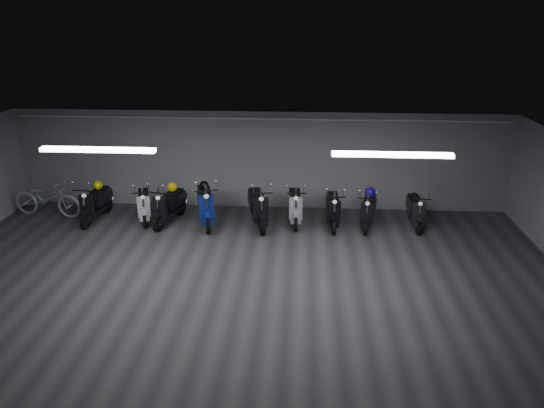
# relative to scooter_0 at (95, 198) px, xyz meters

# --- Properties ---
(floor) EXTENTS (14.00, 10.00, 0.01)m
(floor) POSITION_rel_scooter_0_xyz_m (4.39, -3.70, -0.66)
(floor) COLOR #343436
(floor) RESTS_ON ground
(ceiling) EXTENTS (14.00, 10.00, 0.01)m
(ceiling) POSITION_rel_scooter_0_xyz_m (4.39, -3.70, 2.15)
(ceiling) COLOR gray
(ceiling) RESTS_ON ground
(back_wall) EXTENTS (14.00, 0.01, 2.80)m
(back_wall) POSITION_rel_scooter_0_xyz_m (4.39, 1.31, 0.75)
(back_wall) COLOR gray
(back_wall) RESTS_ON ground
(fluor_strip_left) EXTENTS (2.40, 0.18, 0.08)m
(fluor_strip_left) POSITION_rel_scooter_0_xyz_m (1.39, -2.70, 2.09)
(fluor_strip_left) COLOR white
(fluor_strip_left) RESTS_ON ceiling
(fluor_strip_right) EXTENTS (2.40, 0.18, 0.08)m
(fluor_strip_right) POSITION_rel_scooter_0_xyz_m (7.39, -2.70, 2.09)
(fluor_strip_right) COLOR white
(fluor_strip_right) RESTS_ON ceiling
(conduit) EXTENTS (13.60, 0.05, 0.05)m
(conduit) POSITION_rel_scooter_0_xyz_m (4.39, 1.22, 1.97)
(conduit) COLOR white
(conduit) RESTS_ON back_wall
(scooter_0) EXTENTS (0.80, 1.82, 1.31)m
(scooter_0) POSITION_rel_scooter_0_xyz_m (0.00, 0.00, 0.00)
(scooter_0) COLOR black
(scooter_0) RESTS_ON floor
(scooter_2) EXTENTS (1.00, 1.73, 1.23)m
(scooter_2) POSITION_rel_scooter_0_xyz_m (1.32, 0.08, -0.04)
(scooter_2) COLOR silver
(scooter_2) RESTS_ON floor
(scooter_3) EXTENTS (1.04, 1.86, 1.32)m
(scooter_3) POSITION_rel_scooter_0_xyz_m (2.05, -0.07, 0.00)
(scooter_3) COLOR black
(scooter_3) RESTS_ON floor
(scooter_4) EXTENTS (1.11, 2.03, 1.44)m
(scooter_4) POSITION_rel_scooter_0_xyz_m (3.04, -0.06, 0.06)
(scooter_4) COLOR navy
(scooter_4) RESTS_ON floor
(scooter_5) EXTENTS (1.07, 1.98, 1.40)m
(scooter_5) POSITION_rel_scooter_0_xyz_m (4.45, -0.10, 0.05)
(scooter_5) COLOR black
(scooter_5) RESTS_ON floor
(scooter_6) EXTENTS (0.67, 1.76, 1.29)m
(scooter_6) POSITION_rel_scooter_0_xyz_m (5.43, 0.18, -0.01)
(scooter_6) COLOR #B3B2B7
(scooter_6) RESTS_ON floor
(scooter_7) EXTENTS (0.59, 1.71, 1.27)m
(scooter_7) POSITION_rel_scooter_0_xyz_m (6.43, 0.01, -0.02)
(scooter_7) COLOR black
(scooter_7) RESTS_ON floor
(scooter_8) EXTENTS (0.87, 1.71, 1.22)m
(scooter_8) POSITION_rel_scooter_0_xyz_m (7.36, 0.01, -0.04)
(scooter_8) COLOR black
(scooter_8) RESTS_ON floor
(scooter_9) EXTENTS (0.55, 1.61, 1.20)m
(scooter_9) POSITION_rel_scooter_0_xyz_m (8.61, 0.12, -0.06)
(scooter_9) COLOR black
(scooter_9) RESTS_ON floor
(bicycle) EXTENTS (2.07, 0.98, 1.29)m
(bicycle) POSITION_rel_scooter_0_xyz_m (-1.46, 0.21, -0.01)
(bicycle) COLOR silver
(bicycle) RESTS_ON floor
(helmet_0) EXTENTS (0.24, 0.24, 0.24)m
(helmet_0) POSITION_rel_scooter_0_xyz_m (2.97, 0.20, 0.36)
(helmet_0) COLOR black
(helmet_0) RESTS_ON scooter_4
(helmet_1) EXTENTS (0.25, 0.25, 0.25)m
(helmet_1) POSITION_rel_scooter_0_xyz_m (0.03, 0.24, 0.28)
(helmet_1) COLOR #DCE20D
(helmet_1) RESTS_ON scooter_0
(helmet_2) EXTENTS (0.29, 0.29, 0.29)m
(helmet_2) POSITION_rel_scooter_0_xyz_m (7.41, 0.23, 0.25)
(helmet_2) COLOR #1F0D90
(helmet_2) RESTS_ON scooter_8
(helmet_3) EXTENTS (0.27, 0.27, 0.27)m
(helmet_3) POSITION_rel_scooter_0_xyz_m (2.11, 0.17, 0.30)
(helmet_3) COLOR yellow
(helmet_3) RESTS_ON scooter_3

